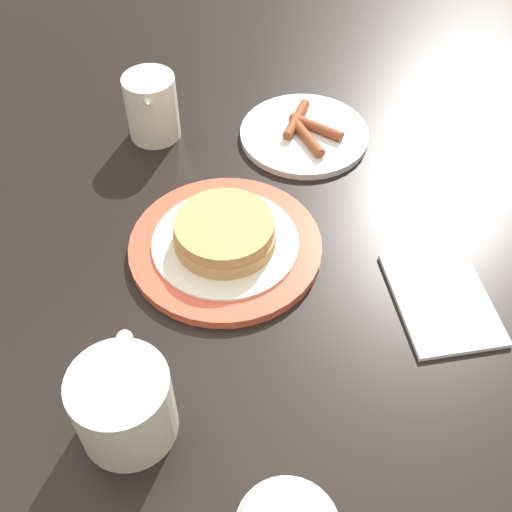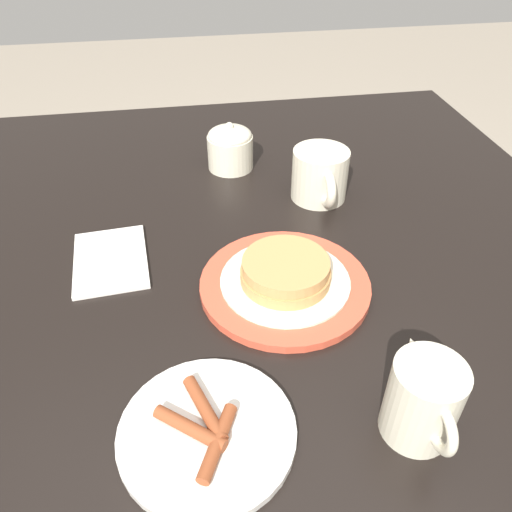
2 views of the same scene
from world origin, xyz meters
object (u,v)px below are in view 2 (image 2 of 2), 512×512
(sugar_bowl, at_px, (230,147))
(side_plate_bacon, at_px, (207,432))
(pancake_plate, at_px, (285,279))
(creamer_pitcher, at_px, (423,399))
(napkin, at_px, (111,260))
(coffee_mug, at_px, (320,175))

(sugar_bowl, bearing_deg, side_plate_bacon, -9.63)
(pancake_plate, height_order, creamer_pitcher, creamer_pitcher)
(creamer_pitcher, relative_size, napkin, 0.74)
(pancake_plate, relative_size, creamer_pitcher, 2.04)
(sugar_bowl, bearing_deg, napkin, -39.53)
(side_plate_bacon, distance_m, creamer_pitcher, 0.22)
(coffee_mug, bearing_deg, side_plate_bacon, -28.57)
(side_plate_bacon, height_order, napkin, side_plate_bacon)
(napkin, bearing_deg, creamer_pitcher, 44.76)
(pancake_plate, height_order, side_plate_bacon, pancake_plate)
(side_plate_bacon, xyz_separation_m, napkin, (-0.30, -0.11, -0.00))
(creamer_pitcher, xyz_separation_m, sugar_bowl, (-0.58, -0.12, -0.01))
(pancake_plate, height_order, sugar_bowl, sugar_bowl)
(side_plate_bacon, height_order, creamer_pitcher, creamer_pitcher)
(pancake_plate, bearing_deg, coffee_mug, 154.14)
(side_plate_bacon, height_order, coffee_mug, coffee_mug)
(side_plate_bacon, bearing_deg, pancake_plate, 148.69)
(pancake_plate, height_order, napkin, pancake_plate)
(coffee_mug, xyz_separation_m, sugar_bowl, (-0.13, -0.14, -0.00))
(sugar_bowl, height_order, napkin, sugar_bowl)
(pancake_plate, xyz_separation_m, coffee_mug, (-0.22, 0.11, 0.03))
(side_plate_bacon, distance_m, coffee_mug, 0.48)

